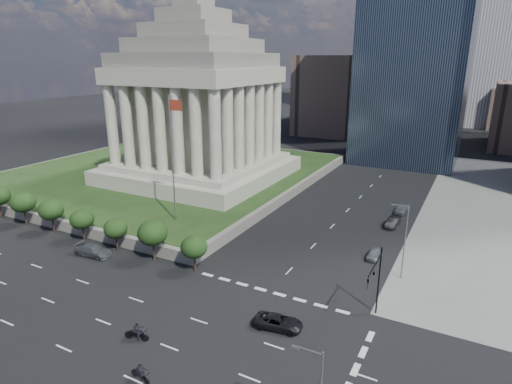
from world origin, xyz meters
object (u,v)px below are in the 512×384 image
Objects in this scene: war_memorial at (197,87)px; pickup_truck at (279,322)px; traffic_signal_ne at (376,278)px; motorcycle_trail at (136,331)px; suv_grey at (93,250)px; motorcycle_lead at (140,372)px; flagpole at (173,153)px; parked_sedan_far at (401,209)px; parked_sedan_mid at (393,222)px; street_lamp_north at (404,237)px; parked_sedan_near at (374,254)px.

pickup_truck is at bearing -46.44° from war_memorial.
motorcycle_trail is at bearing -144.61° from traffic_signal_ne.
motorcycle_lead is at bearing -129.45° from suv_grey.
flagpole reaches higher than suv_grey.
parked_sedan_far reaches higher than pickup_truck.
parked_sedan_mid is at bearing 83.88° from motorcycle_lead.
parked_sedan_mid is 1.02× the size of parked_sedan_far.
flagpole is (12.17, -24.00, -8.29)m from war_memorial.
pickup_truck is 2.19× the size of motorcycle_lead.
street_lamp_north is at bearing 37.49° from motorcycle_trail.
street_lamp_north reaches higher than parked_sedan_mid.
pickup_truck is 1.11× the size of parked_sedan_far.
street_lamp_north is (0.83, 11.30, 0.41)m from traffic_signal_ne.
war_memorial is 28.16m from flagpole.
street_lamp_north reaches higher than motorcycle_lead.
war_memorial is 16.65× the size of motorcycle_lead.
motorcycle_trail is (-20.13, -14.29, -4.25)m from traffic_signal_ne.
pickup_truck is (25.95, -16.09, -12.40)m from flagpole.
street_lamp_north is at bearing -76.13° from suv_grey.
traffic_signal_ne is 25.05m from motorcycle_trail.
motorcycle_trail is (14.20, -24.60, -12.11)m from flagpole.
motorcycle_trail reaches higher than pickup_truck.
motorcycle_trail is (-16.63, -50.83, 0.22)m from parked_sedan_far.
suv_grey is at bearing 135.39° from motorcycle_trail.
parked_sedan_near is 34.12m from motorcycle_trail.
suv_grey is 47.59m from parked_sedan_mid.
flagpole is 35.95m from street_lamp_north.
flagpole is 8.54× the size of motorcycle_lead.
traffic_signal_ne is at bearing -82.25° from parked_sedan_far.
suv_grey is at bearing 154.54° from motorcycle_lead.
pickup_truck is 0.90× the size of suv_grey.
war_memorial is 8.30× the size of parked_sedan_mid.
parked_sedan_near is (30.83, 5.19, -12.46)m from flagpole.
traffic_signal_ne is at bearing -77.31° from parked_sedan_near.
parked_sedan_near is 21.04m from parked_sedan_far.
motorcycle_trail is at bearing 144.65° from motorcycle_lead.
motorcycle_lead is at bearing -57.24° from flagpole.
parked_sedan_far is at bearing 85.86° from motorcycle_lead.
war_memorial is 3.90× the size of street_lamp_north.
flagpole reaches higher than traffic_signal_ne.
suv_grey is at bearing -78.74° from war_memorial.
parked_sedan_near is (4.88, 21.28, -0.06)m from pickup_truck.
motorcycle_trail is at bearing -60.00° from flagpole.
suv_grey is 1.49× the size of parked_sedan_near.
parked_sedan_far reaches higher than parked_sedan_near.
war_memorial is at bearing 34.29° from pickup_truck.
flagpole reaches higher than pickup_truck.
traffic_signal_ne is 1.41× the size of suv_grey.
flagpole is 7.44× the size of motorcycle_trail.
war_memorial reaches higher than pickup_truck.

